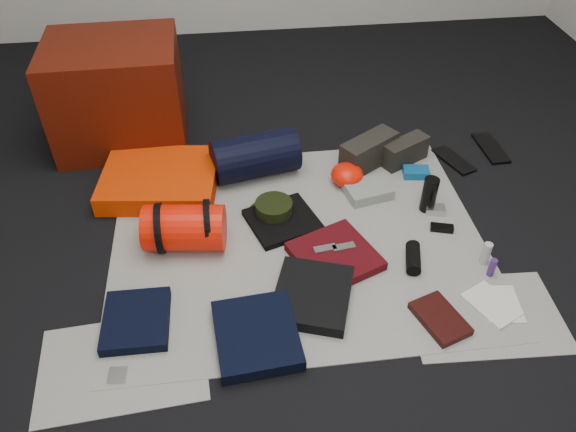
{
  "coord_description": "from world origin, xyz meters",
  "views": [
    {
      "loc": [
        -0.27,
        -1.75,
        1.7
      ],
      "look_at": [
        -0.04,
        0.05,
        0.1
      ],
      "focal_mm": 35.0,
      "sensor_mm": 36.0,
      "label": 1
    }
  ],
  "objects": [
    {
      "name": "floor",
      "position": [
        0.0,
        0.0,
        -0.01
      ],
      "size": [
        4.5,
        4.5,
        0.02
      ],
      "primitive_type": "cube",
      "color": "black",
      "rests_on": "ground"
    },
    {
      "name": "newspaper_mat",
      "position": [
        0.0,
        0.0,
        0.0
      ],
      "size": [
        1.6,
        1.3,
        0.01
      ],
      "primitive_type": "cube",
      "color": "#B1B0A3",
      "rests_on": "floor"
    },
    {
      "name": "newspaper_sheet_front_left",
      "position": [
        -0.7,
        -0.55,
        0.0
      ],
      "size": [
        0.61,
        0.44,
        0.0
      ],
      "primitive_type": "cube",
      "rotation": [
        0.0,
        0.0,
        0.07
      ],
      "color": "#B1B0A3",
      "rests_on": "floor"
    },
    {
      "name": "newspaper_sheet_front_right",
      "position": [
        0.65,
        -0.5,
        0.0
      ],
      "size": [
        0.6,
        0.43,
        0.0
      ],
      "primitive_type": "cube",
      "rotation": [
        0.0,
        0.0,
        -0.05
      ],
      "color": "#B1B0A3",
      "rests_on": "floor"
    },
    {
      "name": "red_cabinet",
      "position": [
        -0.81,
        0.92,
        0.27
      ],
      "size": [
        0.66,
        0.55,
        0.54
      ],
      "primitive_type": "cube",
      "rotation": [
        0.0,
        0.0,
        0.02
      ],
      "color": "#541206",
      "rests_on": "floor"
    },
    {
      "name": "sleeping_pad",
      "position": [
        -0.61,
        0.44,
        0.05
      ],
      "size": [
        0.59,
        0.5,
        0.1
      ],
      "primitive_type": "cube",
      "rotation": [
        0.0,
        0.0,
        -0.12
      ],
      "color": "#EF3502",
      "rests_on": "newspaper_mat"
    },
    {
      "name": "stuff_sack",
      "position": [
        -0.48,
        0.02,
        0.11
      ],
      "size": [
        0.36,
        0.24,
        0.2
      ],
      "primitive_type": "cylinder",
      "rotation": [
        0.0,
        1.57,
        -0.12
      ],
      "color": "#F41604",
      "rests_on": "newspaper_mat"
    },
    {
      "name": "sack_strap_left",
      "position": [
        -0.58,
        0.02,
        0.11
      ],
      "size": [
        0.02,
        0.22,
        0.22
      ],
      "primitive_type": "cylinder",
      "rotation": [
        0.0,
        1.57,
        0.0
      ],
      "color": "black",
      "rests_on": "newspaper_mat"
    },
    {
      "name": "sack_strap_right",
      "position": [
        -0.38,
        0.02,
        0.11
      ],
      "size": [
        0.03,
        0.22,
        0.22
      ],
      "primitive_type": "cylinder",
      "rotation": [
        0.0,
        1.57,
        0.0
      ],
      "color": "black",
      "rests_on": "newspaper_mat"
    },
    {
      "name": "navy_duffel",
      "position": [
        -0.14,
        0.5,
        0.11
      ],
      "size": [
        0.45,
        0.3,
        0.22
      ],
      "primitive_type": "cylinder",
      "rotation": [
        0.0,
        1.57,
        0.21
      ],
      "color": "black",
      "rests_on": "newspaper_mat"
    },
    {
      "name": "boonie_brim",
      "position": [
        -0.09,
        0.16,
        0.01
      ],
      "size": [
        0.31,
        0.31,
        0.01
      ],
      "primitive_type": "cylinder",
      "rotation": [
        0.0,
        0.0,
        -0.2
      ],
      "color": "black",
      "rests_on": "newspaper_mat"
    },
    {
      "name": "boonie_crown",
      "position": [
        -0.09,
        0.16,
        0.05
      ],
      "size": [
        0.17,
        0.17,
        0.08
      ],
      "primitive_type": "cylinder",
      "color": "black",
      "rests_on": "boonie_brim"
    },
    {
      "name": "hiking_boot_left",
      "position": [
        0.43,
        0.5,
        0.08
      ],
      "size": [
        0.32,
        0.27,
        0.15
      ],
      "primitive_type": "cube",
      "rotation": [
        0.0,
        0.0,
        0.58
      ],
      "color": "#292620",
      "rests_on": "newspaper_mat"
    },
    {
      "name": "hiking_boot_right",
      "position": [
        0.62,
        0.51,
        0.07
      ],
      "size": [
        0.27,
        0.2,
        0.13
      ],
      "primitive_type": "cube",
      "rotation": [
        0.0,
        0.0,
        0.49
      ],
      "color": "#292620",
      "rests_on": "newspaper_mat"
    },
    {
      "name": "flip_flop_left",
      "position": [
        0.88,
        0.48,
        0.01
      ],
      "size": [
        0.18,
        0.26,
        0.01
      ],
      "primitive_type": "cube",
      "rotation": [
        0.0,
        0.0,
        0.37
      ],
      "color": "black",
      "rests_on": "floor"
    },
    {
      "name": "flip_flop_right",
      "position": [
        1.11,
        0.56,
        0.01
      ],
      "size": [
        0.11,
        0.28,
        0.02
      ],
      "primitive_type": "cube",
      "rotation": [
        0.0,
        0.0,
        0.02
      ],
      "color": "black",
      "rests_on": "floor"
    },
    {
      "name": "trousers_navy_a",
      "position": [
        -0.66,
        -0.38,
        0.03
      ],
      "size": [
        0.25,
        0.28,
        0.04
      ],
      "primitive_type": "cube",
      "rotation": [
        0.0,
        0.0,
        -0.01
      ],
      "color": "black",
      "rests_on": "newspaper_mat"
    },
    {
      "name": "trousers_navy_b",
      "position": [
        -0.22,
        -0.51,
        0.03
      ],
      "size": [
        0.32,
        0.36,
        0.05
      ],
      "primitive_type": "cube",
      "rotation": [
        0.0,
        0.0,
        0.08
      ],
      "color": "black",
      "rests_on": "newspaper_mat"
    },
    {
      "name": "trousers_charcoal",
      "position": [
        0.01,
        -0.35,
        0.03
      ],
      "size": [
        0.38,
        0.4,
        0.05
      ],
      "primitive_type": "cube",
      "rotation": [
        0.0,
        0.0,
        -0.33
      ],
      "color": "black",
      "rests_on": "newspaper_mat"
    },
    {
      "name": "black_tshirt",
      "position": [
        -0.05,
        0.11,
        0.02
      ],
      "size": [
        0.36,
        0.35,
        0.03
      ],
      "primitive_type": "cube",
      "rotation": [
        0.0,
        0.0,
        0.33
      ],
      "color": "black",
      "rests_on": "newspaper_mat"
    },
    {
      "name": "red_shirt",
      "position": [
        0.14,
        -0.14,
        0.03
      ],
      "size": [
        0.41,
        0.41,
        0.04
      ],
      "primitive_type": "cube",
      "rotation": [
        0.0,
        0.0,
        0.39
      ],
      "color": "#47070D",
      "rests_on": "newspaper_mat"
    },
    {
      "name": "orange_stuff_sack",
      "position": [
        0.29,
        0.36,
        0.06
      ],
      "size": [
        0.18,
        0.18,
        0.1
      ],
      "primitive_type": "ellipsoid",
      "rotation": [
        0.0,
        0.0,
        0.19
      ],
      "color": "#F41604",
      "rests_on": "newspaper_mat"
    },
    {
      "name": "first_aid_pouch",
      "position": [
        0.37,
        0.26,
        0.03
      ],
      "size": [
        0.23,
        0.19,
        0.05
      ],
      "primitive_type": "cube",
      "rotation": [
        0.0,
        0.0,
        0.21
      ],
      "color": "gray",
      "rests_on": "newspaper_mat"
    },
    {
      "name": "water_bottle",
      "position": [
        0.62,
        0.13,
        0.09
      ],
      "size": [
        0.08,
        0.08,
        0.17
      ],
      "primitive_type": "cylinder",
      "rotation": [
        0.0,
        0.0,
        -0.22
      ],
      "color": "black",
      "rests_on": "newspaper_mat"
    },
    {
      "name": "speaker",
      "position": [
        0.45,
        -0.2,
        0.04
      ],
      "size": [
        0.1,
        0.17,
        0.06
      ],
      "primitive_type": "cylinder",
      "rotation": [
        1.57,
        0.0,
        -0.27
      ],
      "color": "black",
      "rests_on": "newspaper_mat"
    },
    {
      "name": "compact_camera",
      "position": [
        0.65,
        0.1,
        0.02
      ],
      "size": [
        0.1,
        0.07,
        0.03
      ],
      "primitive_type": "cube",
      "rotation": [
        0.0,
        0.0,
        -0.19
      ],
      "color": "silver",
      "rests_on": "newspaper_mat"
    },
    {
      "name": "cyan_case",
      "position": [
        0.65,
        0.38,
        0.03
      ],
      "size": [
        0.14,
        0.1,
        0.04
      ],
      "primitive_type": "cube",
      "rotation": [
        0.0,
        0.0,
        -0.15
      ],
      "color": "#0E5287",
      "rests_on": "newspaper_mat"
    },
    {
      "name": "toiletry_purple",
      "position": [
        0.75,
        -0.31,
        0.05
      ],
      "size": [
        0.03,
        0.03,
        0.08
      ],
      "primitive_type": "cylinder",
      "rotation": [
        0.0,
        0.0,
        -0.17
      ],
      "color": "#41216B",
      "rests_on": "newspaper_mat"
    },
    {
      "name": "toiletry_clear",
      "position": [
        0.75,
        -0.24,
        0.06
      ],
      "size": [
        0.04,
        0.04,
        0.11
      ],
      "primitive_type": "cylinder",
      "rotation": [
        0.0,
        0.0,
        -0.12
      ],
      "color": "#AEB3AE",
      "rests_on": "newspaper_mat"
    },
    {
      "name": "paperback_book",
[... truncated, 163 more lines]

